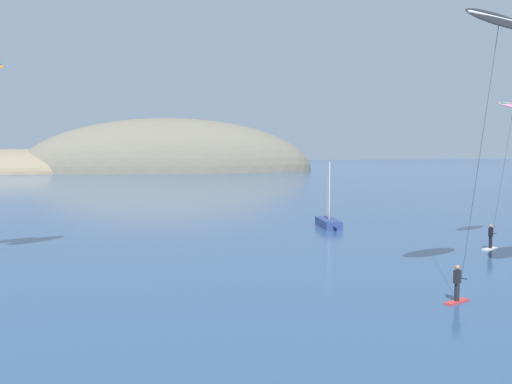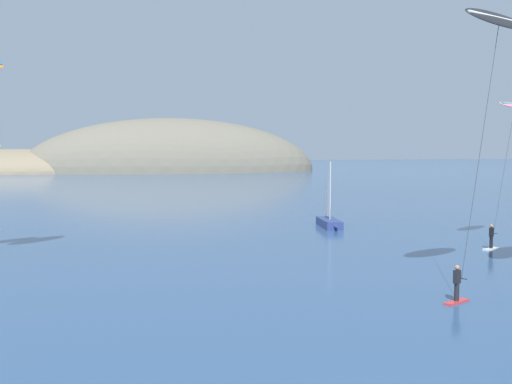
# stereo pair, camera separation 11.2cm
# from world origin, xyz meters

# --- Properties ---
(headland_island) EXTENTS (121.58, 32.70, 29.29)m
(headland_island) POSITION_xyz_m (-1.66, 163.83, 0.00)
(headland_island) COLOR #84755B
(headland_island) RESTS_ON ground
(sailboat_near) EXTENTS (1.95, 5.96, 5.70)m
(sailboat_near) POSITION_xyz_m (12.23, 39.20, 0.64)
(sailboat_near) COLOR navy
(sailboat_near) RESTS_ON ground
(kitesurfer_black) EXTENTS (6.04, 3.61, 13.46)m
(kitesurfer_black) POSITION_xyz_m (11.39, 13.88, 11.99)
(kitesurfer_black) COLOR red
(kitesurfer_black) RESTS_ON ground
(kitesurfer_pink) EXTENTS (5.71, 4.03, 10.23)m
(kitesurfer_pink) POSITION_xyz_m (21.52, 27.29, 8.92)
(kitesurfer_pink) COLOR silver
(kitesurfer_pink) RESTS_ON ground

